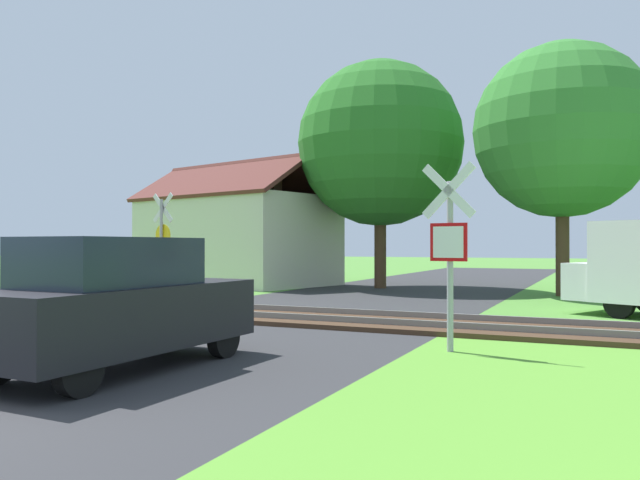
% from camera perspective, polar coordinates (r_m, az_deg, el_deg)
% --- Properties ---
extents(road_asphalt, '(7.82, 80.00, 0.01)m').
position_cam_1_polar(road_asphalt, '(9.23, -23.00, -10.89)').
color(road_asphalt, '#2D2D30').
rests_on(road_asphalt, ground).
extents(rail_track, '(60.00, 2.60, 0.22)m').
position_cam_1_polar(rail_track, '(14.30, -3.52, -6.97)').
color(rail_track, '#422D1E').
rests_on(rail_track, ground).
extents(stop_sign_near, '(0.87, 0.18, 2.97)m').
position_cam_1_polar(stop_sign_near, '(9.99, 11.74, -0.51)').
color(stop_sign_near, '#9E9EA5').
rests_on(stop_sign_near, ground).
extents(crossing_sign_far, '(0.86, 0.22, 3.20)m').
position_cam_1_polar(crossing_sign_far, '(18.74, -14.25, 0.18)').
color(crossing_sign_far, '#9E9EA5').
rests_on(crossing_sign_far, ground).
extents(house, '(9.44, 7.15, 5.30)m').
position_cam_1_polar(house, '(27.06, -7.68, 0.21)').
color(house, beige).
rests_on(house, ground).
extents(tree_center, '(6.45, 6.45, 8.87)m').
position_cam_1_polar(tree_center, '(24.75, 5.53, 8.73)').
color(tree_center, '#513823').
rests_on(tree_center, ground).
extents(tree_right, '(5.77, 5.77, 8.35)m').
position_cam_1_polar(tree_right, '(22.33, 21.26, 9.29)').
color(tree_right, '#513823').
rests_on(tree_right, ground).
extents(parked_car, '(1.78, 4.06, 1.78)m').
position_cam_1_polar(parked_car, '(8.81, -17.90, -5.56)').
color(parked_car, black).
rests_on(parked_car, ground).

